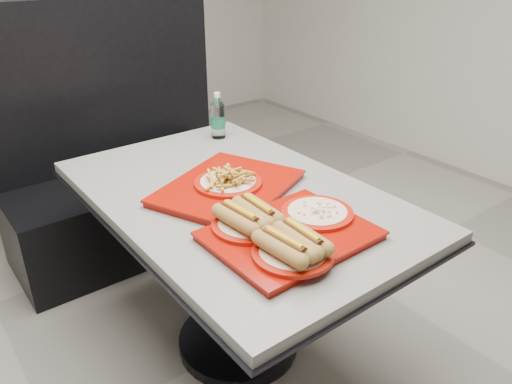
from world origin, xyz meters
TOP-DOWN VIEW (x-y plane):
  - ground at (0.00, 0.00)m, footprint 6.00×6.00m
  - diner_table at (0.00, 0.00)m, footprint 0.92×1.42m
  - booth_bench at (0.00, 1.09)m, footprint 1.30×0.57m
  - tray_near at (-0.08, -0.37)m, footprint 0.51×0.45m
  - tray_far at (-0.02, 0.02)m, footprint 0.64×0.58m
  - water_bottle at (0.28, 0.53)m, footprint 0.07×0.07m

SIDE VIEW (x-z plane):
  - ground at x=0.00m, z-range 0.00..0.00m
  - booth_bench at x=0.00m, z-range -0.27..1.08m
  - diner_table at x=0.00m, z-range 0.21..0.96m
  - tray_far at x=-0.02m, z-range 0.73..0.83m
  - tray_near at x=-0.08m, z-range 0.74..0.84m
  - water_bottle at x=0.28m, z-range 0.74..0.95m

